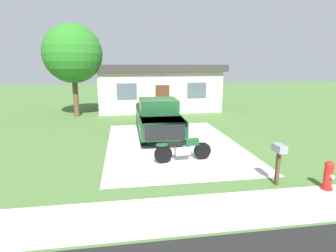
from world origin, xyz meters
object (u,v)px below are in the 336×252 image
at_px(shade_tree, 73,54).
at_px(fire_hydrant, 328,175).
at_px(mailbox, 279,154).
at_px(pickup_truck, 157,116).
at_px(neighbor_house, 158,87).
at_px(motorcycle, 184,149).

bearing_deg(shade_tree, fire_hydrant, -55.77).
bearing_deg(mailbox, pickup_truck, 112.68).
distance_m(fire_hydrant, mailbox, 1.49).
distance_m(pickup_truck, neighbor_house, 8.47).
xyz_separation_m(pickup_truck, fire_hydrant, (4.09, -7.25, -0.53)).
bearing_deg(pickup_truck, neighbor_house, 82.57).
relative_size(motorcycle, shade_tree, 0.36).
bearing_deg(mailbox, fire_hydrant, -22.33).
distance_m(pickup_truck, shade_tree, 8.41).
relative_size(mailbox, shade_tree, 0.20).
xyz_separation_m(motorcycle, mailbox, (2.33, -2.51, 0.51)).
distance_m(motorcycle, mailbox, 3.46).
bearing_deg(fire_hydrant, shade_tree, 124.23).
height_order(mailbox, shade_tree, shade_tree).
distance_m(shade_tree, neighbor_house, 6.90).
height_order(motorcycle, pickup_truck, pickup_truck).
bearing_deg(motorcycle, shade_tree, 117.87).
xyz_separation_m(pickup_truck, mailbox, (2.81, -6.72, 0.03)).
bearing_deg(motorcycle, neighbor_house, 87.21).
xyz_separation_m(motorcycle, shade_tree, (-5.39, 10.20, 3.75)).
bearing_deg(mailbox, shade_tree, 121.28).
xyz_separation_m(motorcycle, fire_hydrant, (3.61, -3.04, -0.05)).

